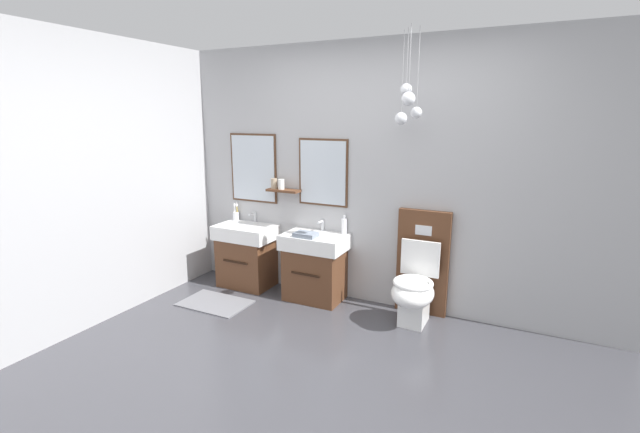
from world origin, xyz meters
TOP-DOWN VIEW (x-y plane):
  - ground_plane at (0.00, 0.00)m, footprint 5.63×4.65m
  - wall_back at (-0.01, 1.66)m, footprint 4.43×0.60m
  - wall_left at (-2.15, 0.00)m, footprint 0.12×3.45m
  - bath_mat at (-1.43, 0.85)m, footprint 0.68×0.44m
  - vanity_sink_left at (-1.43, 1.42)m, footprint 0.64×0.45m
  - tap_on_left_sink at (-1.43, 1.58)m, footprint 0.03×0.13m
  - vanity_sink_right at (-0.59, 1.42)m, footprint 0.64×0.45m
  - tap_on_right_sink at (-0.59, 1.58)m, footprint 0.03×0.13m
  - toilet at (0.46, 1.40)m, footprint 0.48×0.63m
  - toothbrush_cup at (-1.66, 1.56)m, footprint 0.07×0.08m
  - soap_dispenser at (-0.34, 1.57)m, footprint 0.06×0.06m
  - folded_hand_towel at (-0.63, 1.30)m, footprint 0.22×0.16m

SIDE VIEW (x-z plane):
  - ground_plane at x=0.00m, z-range -0.10..0.00m
  - bath_mat at x=-1.43m, z-range 0.00..0.01m
  - vanity_sink_left at x=-1.43m, z-range 0.02..0.70m
  - vanity_sink_right at x=-0.59m, z-range 0.02..0.70m
  - toilet at x=0.46m, z-range -0.12..0.88m
  - folded_hand_towel at x=-0.63m, z-range 0.68..0.73m
  - toothbrush_cup at x=-1.66m, z-range 0.63..0.85m
  - tap_on_left_sink at x=-1.43m, z-range 0.70..0.81m
  - tap_on_right_sink at x=-0.59m, z-range 0.70..0.81m
  - soap_dispenser at x=-0.34m, z-range 0.67..0.86m
  - wall_left at x=-2.15m, z-range 0.00..2.53m
  - wall_back at x=-0.01m, z-range 0.00..2.53m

